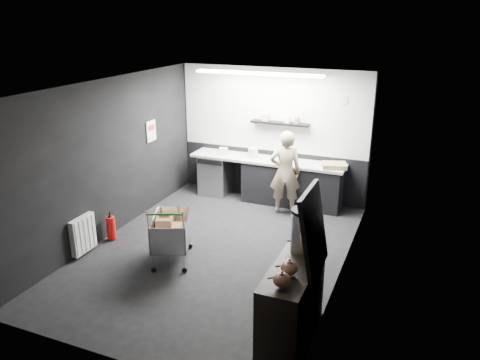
% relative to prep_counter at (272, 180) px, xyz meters
% --- Properties ---
extents(floor, '(5.50, 5.50, 0.00)m').
position_rel_prep_counter_xyz_m(floor, '(-0.14, -2.42, -0.46)').
color(floor, black).
rests_on(floor, ground).
extents(ceiling, '(5.50, 5.50, 0.00)m').
position_rel_prep_counter_xyz_m(ceiling, '(-0.14, -2.42, 2.24)').
color(ceiling, white).
rests_on(ceiling, wall_back).
extents(wall_back, '(5.50, 0.00, 5.50)m').
position_rel_prep_counter_xyz_m(wall_back, '(-0.14, 0.33, 0.89)').
color(wall_back, black).
rests_on(wall_back, floor).
extents(wall_front, '(5.50, 0.00, 5.50)m').
position_rel_prep_counter_xyz_m(wall_front, '(-0.14, -5.17, 0.89)').
color(wall_front, black).
rests_on(wall_front, floor).
extents(wall_left, '(0.00, 5.50, 5.50)m').
position_rel_prep_counter_xyz_m(wall_left, '(-2.14, -2.42, 0.89)').
color(wall_left, black).
rests_on(wall_left, floor).
extents(wall_right, '(0.00, 5.50, 5.50)m').
position_rel_prep_counter_xyz_m(wall_right, '(1.86, -2.42, 0.89)').
color(wall_right, black).
rests_on(wall_right, floor).
extents(kitchen_wall_panel, '(3.95, 0.02, 1.70)m').
position_rel_prep_counter_xyz_m(kitchen_wall_panel, '(-0.14, 0.31, 1.39)').
color(kitchen_wall_panel, silver).
rests_on(kitchen_wall_panel, wall_back).
extents(dado_panel, '(3.95, 0.02, 1.00)m').
position_rel_prep_counter_xyz_m(dado_panel, '(-0.14, 0.31, 0.04)').
color(dado_panel, black).
rests_on(dado_panel, wall_back).
extents(floating_shelf, '(1.20, 0.22, 0.04)m').
position_rel_prep_counter_xyz_m(floating_shelf, '(0.06, 0.20, 1.16)').
color(floating_shelf, black).
rests_on(floating_shelf, wall_back).
extents(wall_clock, '(0.20, 0.03, 0.20)m').
position_rel_prep_counter_xyz_m(wall_clock, '(1.26, 0.30, 1.69)').
color(wall_clock, silver).
rests_on(wall_clock, wall_back).
extents(poster, '(0.02, 0.30, 0.40)m').
position_rel_prep_counter_xyz_m(poster, '(-2.12, -1.12, 1.09)').
color(poster, white).
rests_on(poster, wall_left).
extents(poster_red_band, '(0.02, 0.22, 0.10)m').
position_rel_prep_counter_xyz_m(poster_red_band, '(-2.11, -1.12, 1.16)').
color(poster_red_band, red).
rests_on(poster_red_band, poster).
extents(radiator, '(0.10, 0.50, 0.60)m').
position_rel_prep_counter_xyz_m(radiator, '(-2.08, -3.32, -0.11)').
color(radiator, silver).
rests_on(radiator, wall_left).
extents(ceiling_strip, '(2.40, 0.20, 0.04)m').
position_rel_prep_counter_xyz_m(ceiling_strip, '(-0.14, -0.57, 2.21)').
color(ceiling_strip, white).
rests_on(ceiling_strip, ceiling).
extents(prep_counter, '(3.20, 0.61, 0.90)m').
position_rel_prep_counter_xyz_m(prep_counter, '(0.00, 0.00, 0.00)').
color(prep_counter, black).
rests_on(prep_counter, floor).
extents(person, '(0.69, 0.55, 1.64)m').
position_rel_prep_counter_xyz_m(person, '(0.40, -0.45, 0.36)').
color(person, beige).
rests_on(person, floor).
extents(shopping_cart, '(0.86, 1.11, 1.01)m').
position_rel_prep_counter_xyz_m(shopping_cart, '(-0.66, -2.94, 0.02)').
color(shopping_cart, silver).
rests_on(shopping_cart, floor).
extents(sideboard, '(0.55, 1.28, 1.91)m').
position_rel_prep_counter_xyz_m(sideboard, '(1.62, -4.03, 0.15)').
color(sideboard, black).
rests_on(sideboard, floor).
extents(fire_extinguisher, '(0.15, 0.15, 0.50)m').
position_rel_prep_counter_xyz_m(fire_extinguisher, '(-1.99, -2.73, -0.22)').
color(fire_extinguisher, red).
rests_on(fire_extinguisher, floor).
extents(cardboard_box, '(0.53, 0.46, 0.09)m').
position_rel_prep_counter_xyz_m(cardboard_box, '(1.25, -0.05, 0.49)').
color(cardboard_box, tan).
rests_on(cardboard_box, prep_counter).
extents(pink_tub, '(0.20, 0.20, 0.20)m').
position_rel_prep_counter_xyz_m(pink_tub, '(-0.43, 0.00, 0.54)').
color(pink_tub, beige).
rests_on(pink_tub, prep_counter).
extents(white_container, '(0.20, 0.18, 0.15)m').
position_rel_prep_counter_xyz_m(white_container, '(-1.07, -0.05, 0.52)').
color(white_container, silver).
rests_on(white_container, prep_counter).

